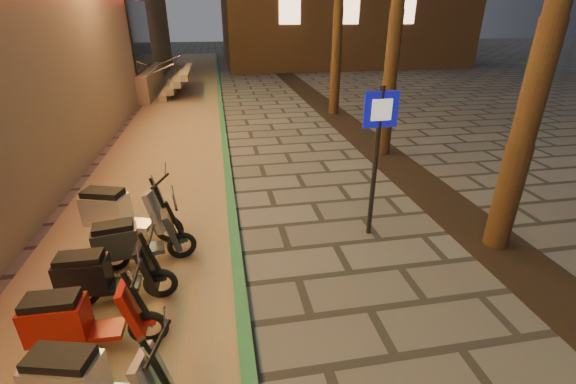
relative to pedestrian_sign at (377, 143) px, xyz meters
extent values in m
plane|color=#474442|center=(-1.56, -2.77, -1.73)|extent=(120.00, 120.00, 0.00)
cube|color=#8C7251|center=(-4.16, 7.23, -1.72)|extent=(3.40, 60.00, 0.01)
cube|color=#26673C|center=(-2.46, 7.23, -1.68)|extent=(0.18, 60.00, 0.10)
cube|color=black|center=(2.04, 2.23, -1.72)|extent=(1.20, 40.00, 0.02)
cube|color=black|center=(-6.01, 15.23, 1.07)|extent=(0.08, 5.00, 3.00)
cube|color=gray|center=(-8.06, 15.23, -1.13)|extent=(5.00, 6.00, 1.20)
cube|color=gray|center=(-5.06, 15.23, -1.58)|extent=(0.35, 5.00, 0.30)
cube|color=gray|center=(-4.71, 15.23, -1.28)|extent=(0.35, 5.00, 0.30)
cube|color=gray|center=(-4.36, 15.23, -0.98)|extent=(0.35, 5.00, 0.30)
cube|color=gray|center=(-4.01, 15.23, -0.68)|extent=(0.35, 5.00, 0.30)
cylinder|color=silver|center=(-5.46, 13.23, -0.48)|extent=(2.09, 0.06, 0.81)
cylinder|color=silver|center=(-5.46, 17.23, -0.48)|extent=(2.09, 0.06, 0.81)
cube|color=#E6A97E|center=(2.44, 21.20, 2.27)|extent=(1.40, 0.06, 1.80)
cube|color=#E6A97E|center=(6.44, 21.20, 2.27)|extent=(1.40, 0.06, 1.80)
cube|color=#E6A97E|center=(10.44, 21.20, 2.27)|extent=(1.40, 0.06, 1.80)
cylinder|color=#472D19|center=(2.04, -0.77, 1.00)|extent=(0.40, 0.40, 5.45)
cylinder|color=#472D19|center=(2.04, 4.23, 1.12)|extent=(0.40, 0.40, 5.70)
cylinder|color=#472D19|center=(2.04, 9.23, 1.25)|extent=(0.40, 0.40, 5.95)
cylinder|color=black|center=(0.00, 0.01, -0.39)|extent=(0.09, 0.09, 2.67)
cube|color=#0C0EA4|center=(0.00, -0.01, 0.57)|extent=(0.59, 0.05, 0.59)
cube|color=white|center=(0.00, -0.03, 0.57)|extent=(0.34, 0.03, 0.34)
cube|color=#A2A2AA|center=(-4.18, -2.89, -1.21)|extent=(0.73, 0.52, 0.47)
cube|color=black|center=(-4.18, -2.89, -0.93)|extent=(0.65, 0.44, 0.11)
cube|color=#A2A2AA|center=(-3.35, -3.10, -1.16)|extent=(0.34, 0.43, 0.67)
cylinder|color=black|center=(-3.29, -3.12, -0.97)|extent=(0.27, 0.13, 0.70)
cylinder|color=black|center=(-3.24, -3.13, -0.67)|extent=(0.18, 0.54, 0.04)
torus|color=black|center=(-4.64, -2.01, -1.49)|extent=(0.49, 0.10, 0.48)
cylinder|color=silver|center=(-4.64, -2.01, -1.49)|extent=(0.13, 0.10, 0.13)
torus|color=black|center=(-3.60, -2.02, -1.49)|extent=(0.49, 0.10, 0.48)
cylinder|color=silver|center=(-3.60, -2.02, -1.49)|extent=(0.13, 0.10, 0.13)
cube|color=maroon|center=(-4.13, -2.01, -1.45)|extent=(0.52, 0.32, 0.07)
cube|color=maroon|center=(-4.56, -2.01, -1.22)|extent=(0.66, 0.36, 0.47)
cube|color=black|center=(-4.56, -2.01, -0.95)|extent=(0.58, 0.31, 0.11)
cube|color=maroon|center=(-3.73, -2.02, -1.17)|extent=(0.25, 0.38, 0.66)
cylinder|color=black|center=(-3.66, -2.02, -0.98)|extent=(0.26, 0.07, 0.69)
cylinder|color=black|center=(-3.61, -2.02, -0.68)|extent=(0.05, 0.54, 0.04)
cube|color=maroon|center=(-3.60, -2.02, -1.37)|extent=(0.21, 0.13, 0.06)
torus|color=black|center=(-4.59, -1.17, -1.49)|extent=(0.48, 0.09, 0.48)
cylinder|color=silver|center=(-4.59, -1.17, -1.49)|extent=(0.13, 0.09, 0.13)
torus|color=black|center=(-3.55, -1.17, -1.49)|extent=(0.48, 0.09, 0.48)
cylinder|color=silver|center=(-3.55, -1.17, -1.49)|extent=(0.13, 0.09, 0.13)
cube|color=black|center=(-4.08, -1.17, -1.45)|extent=(0.51, 0.32, 0.07)
cube|color=black|center=(-4.51, -1.17, -1.22)|extent=(0.65, 0.35, 0.46)
cube|color=black|center=(-4.51, -1.17, -0.95)|extent=(0.57, 0.30, 0.11)
cube|color=black|center=(-3.68, -1.17, -1.17)|extent=(0.25, 0.37, 0.65)
cylinder|color=black|center=(-3.62, -1.17, -0.99)|extent=(0.25, 0.07, 0.68)
cylinder|color=black|center=(-3.57, -1.17, -0.69)|extent=(0.04, 0.54, 0.04)
cube|color=black|center=(-3.55, -1.17, -1.38)|extent=(0.20, 0.13, 0.06)
torus|color=black|center=(-4.34, -0.39, -1.49)|extent=(0.49, 0.17, 0.48)
cylinder|color=silver|center=(-4.34, -0.39, -1.49)|extent=(0.14, 0.11, 0.13)
torus|color=black|center=(-3.33, -0.21, -1.49)|extent=(0.49, 0.17, 0.48)
cylinder|color=silver|center=(-3.33, -0.21, -1.49)|extent=(0.14, 0.11, 0.13)
cube|color=#242729|center=(-3.84, -0.30, -1.45)|extent=(0.55, 0.39, 0.07)
cube|color=#242729|center=(-4.27, -0.37, -1.22)|extent=(0.69, 0.45, 0.46)
cube|color=black|center=(-4.27, -0.37, -0.96)|extent=(0.61, 0.39, 0.11)
cube|color=#242729|center=(-3.45, -0.23, -1.18)|extent=(0.30, 0.40, 0.65)
cylinder|color=black|center=(-3.39, -0.22, -0.99)|extent=(0.26, 0.11, 0.68)
cylinder|color=black|center=(-3.34, -0.21, -0.70)|extent=(0.13, 0.53, 0.04)
cube|color=#242729|center=(-3.33, -0.21, -1.38)|extent=(0.22, 0.16, 0.06)
torus|color=black|center=(-4.71, 0.68, -1.45)|extent=(0.56, 0.27, 0.55)
cylinder|color=silver|center=(-4.71, 0.68, -1.45)|extent=(0.17, 0.15, 0.15)
torus|color=black|center=(-3.58, 0.31, -1.45)|extent=(0.56, 0.27, 0.55)
cylinder|color=silver|center=(-3.58, 0.31, -1.45)|extent=(0.17, 0.15, 0.15)
cube|color=silver|center=(-4.16, 0.50, -1.41)|extent=(0.67, 0.52, 0.08)
cube|color=silver|center=(-4.63, 0.65, -1.14)|extent=(0.83, 0.61, 0.53)
cube|color=black|center=(-4.63, 0.65, -0.84)|extent=(0.73, 0.53, 0.13)
cube|color=silver|center=(-3.72, 0.36, -1.09)|extent=(0.40, 0.49, 0.75)
cylinder|color=black|center=(-3.65, 0.33, -0.88)|extent=(0.30, 0.16, 0.79)
cylinder|color=black|center=(-3.60, 0.32, -0.54)|extent=(0.23, 0.60, 0.05)
cube|color=silver|center=(-3.58, 0.31, -1.33)|extent=(0.27, 0.21, 0.06)
camera|label=1|loc=(-2.57, -5.79, 1.95)|focal=24.00mm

